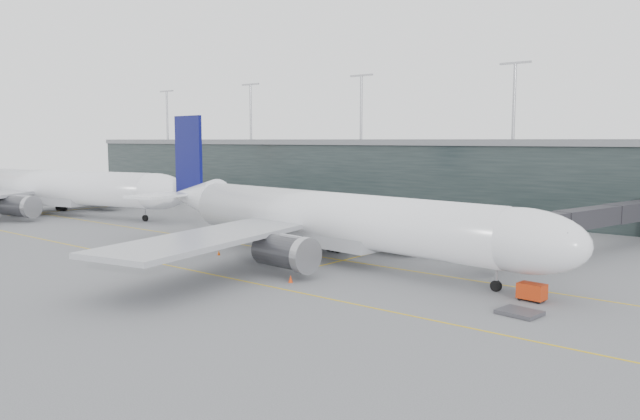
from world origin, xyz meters
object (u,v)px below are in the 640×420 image
Objects in this scene: jet_bridge at (586,217)px; second_aircraft at (53,187)px; main_aircraft at (328,219)px; gse_cart at (532,291)px.

second_aircraft is (-96.22, -25.36, 0.81)m from jet_bridge.
jet_bridge is (22.63, 27.67, -0.59)m from main_aircraft.
gse_cart is (4.56, -30.91, -3.77)m from jet_bridge.
jet_bridge is 0.64× the size of second_aircraft.
second_aircraft is (-73.59, 2.31, 0.23)m from main_aircraft.
main_aircraft reaches higher than jet_bridge.
main_aircraft is at bearing 177.80° from gse_cart.
gse_cart is at bearing -16.23° from second_aircraft.
jet_bridge is at bearing 55.38° from main_aircraft.
main_aircraft is at bearing -116.78° from jet_bridge.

